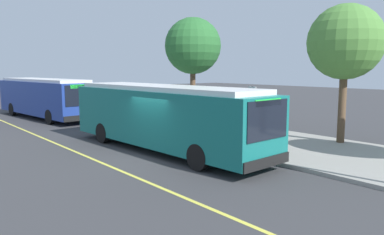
{
  "coord_description": "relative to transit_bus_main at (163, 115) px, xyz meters",
  "views": [
    {
      "loc": [
        12.9,
        -8.69,
        3.7
      ],
      "look_at": [
        0.94,
        1.27,
        1.66
      ],
      "focal_mm": 35.05,
      "sensor_mm": 36.0,
      "label": 1
    }
  ],
  "objects": [
    {
      "name": "street_tree_upstreet",
      "position": [
        -5.58,
        6.39,
        3.54
      ],
      "size": [
        3.71,
        3.71,
        6.9
      ],
      "color": "brown",
      "rests_on": "sidewalk_curb"
    },
    {
      "name": "lane_stripe_center",
      "position": [
        0.76,
        -3.21,
        -1.61
      ],
      "size": [
        36.0,
        0.14,
        0.01
      ],
      "primitive_type": "cube",
      "color": "#E0D64C",
      "rests_on": "ground_plane"
    },
    {
      "name": "sidewalk_curb",
      "position": [
        0.76,
        4.99,
        -1.54
      ],
      "size": [
        44.0,
        6.4,
        0.15
      ],
      "primitive_type": "cube",
      "color": "gray",
      "rests_on": "ground_plane"
    },
    {
      "name": "street_tree_downstreet",
      "position": [
        4.54,
        7.26,
        3.29
      ],
      "size": [
        3.53,
        3.53,
        6.56
      ],
      "color": "brown",
      "rests_on": "sidewalk_curb"
    },
    {
      "name": "transit_bus_main",
      "position": [
        0.0,
        0.0,
        0.0
      ],
      "size": [
        11.61,
        3.06,
        2.95
      ],
      "color": "#146B66",
      "rests_on": "ground_plane"
    },
    {
      "name": "waiting_bench",
      "position": [
        0.11,
        5.41,
        -0.98
      ],
      "size": [
        1.6,
        0.48,
        0.95
      ],
      "color": "brown",
      "rests_on": "sidewalk_curb"
    },
    {
      "name": "transit_bus_second",
      "position": [
        -14.96,
        -0.29,
        -0.0
      ],
      "size": [
        11.29,
        3.57,
        2.95
      ],
      "color": "navy",
      "rests_on": "ground_plane"
    },
    {
      "name": "ground_plane",
      "position": [
        0.76,
        -1.01,
        -1.62
      ],
      "size": [
        120.0,
        120.0,
        0.0
      ],
      "primitive_type": "plane",
      "color": "#38383A"
    },
    {
      "name": "route_sign_post",
      "position": [
        2.88,
        2.67,
        0.34
      ],
      "size": [
        0.44,
        0.08,
        2.8
      ],
      "color": "#333338",
      "rests_on": "sidewalk_curb"
    },
    {
      "name": "bus_shelter",
      "position": [
        -0.3,
        5.31,
        0.3
      ],
      "size": [
        2.9,
        1.6,
        2.48
      ],
      "color": "#333338",
      "rests_on": "sidewalk_curb"
    }
  ]
}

